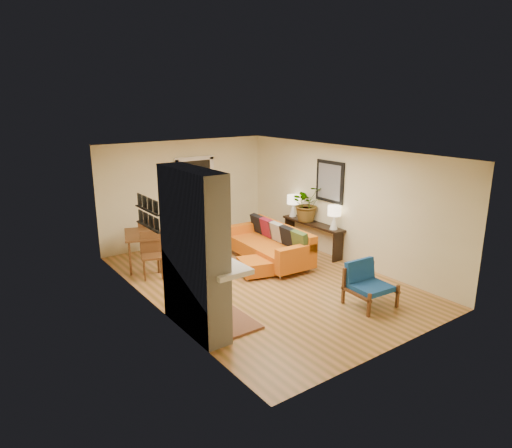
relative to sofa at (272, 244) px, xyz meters
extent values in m
plane|color=#C8874D|center=(-0.89, -0.81, -0.39)|extent=(6.50, 6.50, 0.00)
plane|color=white|center=(-0.89, -0.81, 2.21)|extent=(6.50, 6.50, 0.00)
plane|color=#F9EFC2|center=(-0.89, 2.44, 0.91)|extent=(4.50, 0.00, 4.50)
plane|color=#F9EFC2|center=(-0.89, -4.06, 0.91)|extent=(4.50, 0.00, 4.50)
plane|color=#F9EFC2|center=(-3.14, -0.81, 0.91)|extent=(0.00, 6.50, 6.50)
plane|color=#F9EFC2|center=(1.36, -0.81, 0.91)|extent=(0.00, 6.50, 6.50)
cube|color=black|center=(-0.64, 2.41, 0.66)|extent=(0.88, 0.06, 2.10)
cube|color=white|center=(-1.13, 2.40, 0.66)|extent=(0.10, 0.08, 2.18)
cube|color=white|center=(-0.15, 2.40, 0.66)|extent=(0.10, 0.08, 2.18)
cube|color=white|center=(-0.64, 2.40, 1.74)|extent=(1.08, 0.08, 0.10)
cube|color=black|center=(1.33, -0.41, 1.36)|extent=(0.04, 0.85, 0.95)
cube|color=slate|center=(1.31, -0.41, 1.36)|extent=(0.01, 0.70, 0.80)
cube|color=black|center=(-3.10, -0.46, 1.03)|extent=(0.06, 0.95, 0.02)
cube|color=black|center=(-3.10, -0.46, 1.33)|extent=(0.06, 0.95, 0.02)
cube|color=white|center=(-2.93, -1.81, 1.47)|extent=(0.42, 1.50, 1.48)
cube|color=white|center=(-2.93, -1.81, 0.17)|extent=(0.42, 1.50, 1.12)
cube|color=white|center=(-2.68, -1.81, 0.73)|extent=(0.60, 1.68, 0.08)
cube|color=black|center=(-2.71, -1.81, 0.06)|extent=(0.03, 0.72, 0.78)
cube|color=brown|center=(-2.42, -1.81, -0.37)|extent=(0.75, 1.30, 0.04)
cube|color=black|center=(-2.60, -1.81, -0.05)|extent=(0.30, 0.36, 0.48)
cylinder|color=black|center=(-2.60, -1.81, 0.39)|extent=(0.10, 0.10, 0.40)
cube|color=gold|center=(-2.70, -1.81, 1.36)|extent=(0.04, 0.95, 0.95)
cube|color=silver|center=(-2.68, -1.81, 1.36)|extent=(0.01, 0.82, 0.82)
cylinder|color=silver|center=(-0.53, -0.97, -0.34)|extent=(0.05, 0.05, 0.11)
cylinder|color=silver|center=(0.23, -1.01, -0.34)|extent=(0.05, 0.05, 0.11)
cylinder|color=silver|center=(-0.40, 1.03, -0.34)|extent=(0.05, 0.05, 0.11)
cylinder|color=silver|center=(0.35, 0.98, -0.34)|extent=(0.05, 0.05, 0.11)
cube|color=orange|center=(-0.09, 0.01, -0.12)|extent=(1.11, 2.31, 0.32)
cube|color=orange|center=(0.29, -0.02, 0.23)|extent=(0.35, 2.27, 0.38)
cube|color=orange|center=(-0.15, -1.02, 0.15)|extent=(0.98, 0.25, 0.22)
cube|color=orange|center=(-0.02, 1.04, 0.15)|extent=(0.98, 0.25, 0.22)
cube|color=#3F5725|center=(0.08, -0.87, 0.28)|extent=(0.24, 0.44, 0.45)
cube|color=black|center=(0.11, -0.44, 0.28)|extent=(0.24, 0.44, 0.45)
cube|color=#A1A19C|center=(0.14, -0.01, 0.28)|extent=(0.24, 0.44, 0.45)
cube|color=maroon|center=(0.16, 0.37, 0.28)|extent=(0.24, 0.44, 0.45)
cube|color=black|center=(0.19, 0.80, 0.28)|extent=(0.24, 0.44, 0.45)
cylinder|color=silver|center=(-1.13, -0.68, -0.36)|extent=(0.04, 0.04, 0.05)
cylinder|color=silver|center=(-0.61, -0.82, -0.36)|extent=(0.04, 0.04, 0.05)
cylinder|color=silver|center=(-0.98, -0.16, -0.36)|extent=(0.04, 0.04, 0.05)
cylinder|color=silver|center=(-0.46, -0.31, -0.36)|extent=(0.04, 0.04, 0.05)
cube|color=orange|center=(-0.80, -0.49, -0.20)|extent=(0.82, 0.82, 0.28)
cube|color=brown|center=(-0.34, -2.84, -0.10)|extent=(0.10, 0.73, 0.05)
cube|color=brown|center=(-0.36, -3.16, -0.18)|extent=(0.05, 0.05, 0.42)
cube|color=brown|center=(-0.32, -2.52, -0.05)|extent=(0.05, 0.05, 0.68)
cube|color=brown|center=(0.35, -2.89, -0.10)|extent=(0.10, 0.73, 0.05)
cube|color=brown|center=(0.33, -3.21, -0.18)|extent=(0.05, 0.05, 0.42)
cube|color=brown|center=(0.37, -2.57, -0.05)|extent=(0.05, 0.05, 0.68)
cube|color=#1A429D|center=(0.01, -2.87, -0.04)|extent=(0.68, 0.64, 0.10)
cube|color=#1A429D|center=(0.03, -2.58, 0.19)|extent=(0.65, 0.21, 0.40)
cube|color=brown|center=(-2.54, 1.32, 0.36)|extent=(1.01, 1.20, 0.04)
cylinder|color=brown|center=(-2.95, 1.00, -0.02)|extent=(0.06, 0.06, 0.73)
cylinder|color=brown|center=(-2.41, 0.81, -0.02)|extent=(0.06, 0.06, 0.73)
cylinder|color=brown|center=(-2.66, 1.83, -0.02)|extent=(0.06, 0.06, 0.73)
cylinder|color=brown|center=(-2.12, 1.64, -0.02)|extent=(0.06, 0.06, 0.73)
cube|color=brown|center=(-2.61, 0.65, 0.07)|extent=(0.55, 0.55, 0.04)
cube|color=brown|center=(-2.54, 0.84, 0.32)|extent=(0.42, 0.18, 0.47)
cylinder|color=brown|center=(-2.83, 0.54, -0.17)|extent=(0.04, 0.04, 0.45)
cylinder|color=brown|center=(-2.50, 0.43, -0.17)|extent=(0.04, 0.04, 0.45)
cylinder|color=brown|center=(-2.72, 0.87, -0.17)|extent=(0.04, 0.04, 0.45)
cylinder|color=brown|center=(-2.39, 0.75, -0.17)|extent=(0.04, 0.04, 0.45)
cube|color=brown|center=(-2.17, 1.90, 0.07)|extent=(0.55, 0.55, 0.04)
cube|color=brown|center=(-2.24, 1.71, 0.32)|extent=(0.42, 0.18, 0.47)
cylinder|color=brown|center=(-2.39, 1.79, -0.17)|extent=(0.04, 0.04, 0.45)
cylinder|color=brown|center=(-2.07, 1.68, -0.17)|extent=(0.04, 0.04, 0.45)
cylinder|color=brown|center=(-2.28, 2.12, -0.17)|extent=(0.04, 0.04, 0.45)
cylinder|color=brown|center=(-1.95, 2.00, -0.17)|extent=(0.04, 0.04, 0.45)
cube|color=black|center=(1.18, -0.05, 0.31)|extent=(0.34, 1.85, 0.05)
cube|color=black|center=(1.18, -0.90, -0.05)|extent=(0.30, 0.04, 0.68)
cube|color=black|center=(1.18, 0.80, -0.05)|extent=(0.30, 0.04, 0.68)
cone|color=white|center=(1.18, -0.74, 0.48)|extent=(0.18, 0.18, 0.30)
cylinder|color=white|center=(1.18, -0.74, 0.66)|extent=(0.03, 0.03, 0.06)
cylinder|color=#FFEABF|center=(1.18, -0.74, 0.76)|extent=(0.30, 0.30, 0.22)
cone|color=white|center=(1.18, 0.69, 0.48)|extent=(0.18, 0.18, 0.30)
cylinder|color=white|center=(1.18, 0.69, 0.66)|extent=(0.03, 0.03, 0.06)
cylinder|color=#FFEABF|center=(1.18, 0.69, 0.76)|extent=(0.30, 0.30, 0.22)
imported|color=#1E5919|center=(1.17, 0.15, 0.77)|extent=(0.91, 0.83, 0.87)
camera|label=1|loc=(-6.03, -7.77, 3.21)|focal=32.00mm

